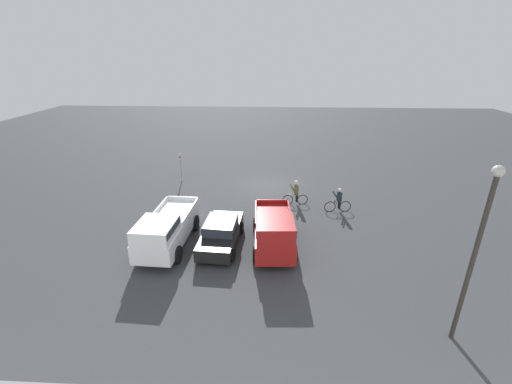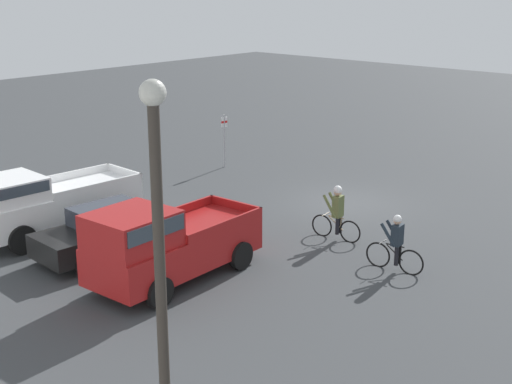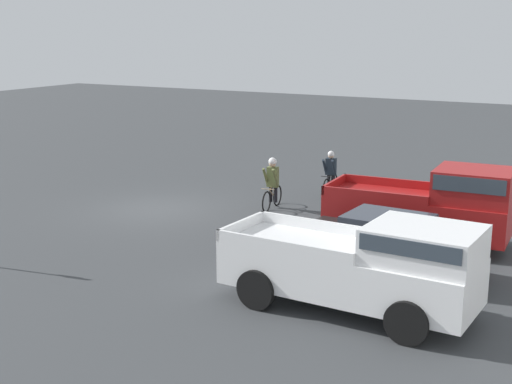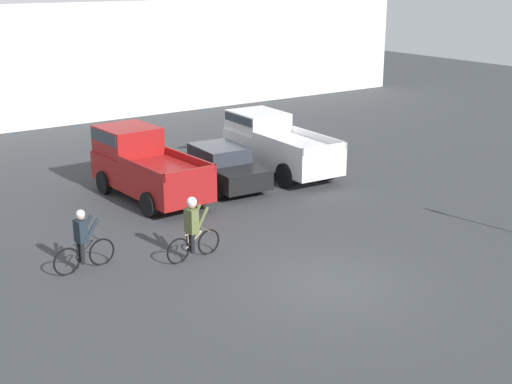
{
  "view_description": "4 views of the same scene",
  "coord_description": "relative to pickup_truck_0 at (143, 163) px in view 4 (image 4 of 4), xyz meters",
  "views": [
    {
      "loc": [
        -0.31,
        24.69,
        9.75
      ],
      "look_at": [
        0.71,
        4.14,
        1.2
      ],
      "focal_mm": 24.0,
      "sensor_mm": 36.0,
      "label": 1
    },
    {
      "loc": [
        -14.05,
        20.71,
        7.85
      ],
      "look_at": [
        0.71,
        4.14,
        1.2
      ],
      "focal_mm": 50.0,
      "sensor_mm": 36.0,
      "label": 2
    },
    {
      "loc": [
        18.82,
        14.03,
        6.02
      ],
      "look_at": [
        0.71,
        4.14,
        1.2
      ],
      "focal_mm": 50.0,
      "sensor_mm": 36.0,
      "label": 3
    },
    {
      "loc": [
        -10.83,
        -12.28,
        7.43
      ],
      "look_at": [
        0.71,
        4.14,
        1.2
      ],
      "focal_mm": 50.0,
      "sensor_mm": 36.0,
      "label": 4
    }
  ],
  "objects": [
    {
      "name": "ground_plane",
      "position": [
        0.47,
        -9.15,
        -1.16
      ],
      "size": [
        80.0,
        80.0,
        0.0
      ],
      "primitive_type": "plane",
      "color": "#383A3D"
    },
    {
      "name": "pickup_truck_0",
      "position": [
        0.0,
        0.0,
        0.0
      ],
      "size": [
        2.37,
        5.14,
        2.26
      ],
      "color": "maroon",
      "rests_on": "ground_plane"
    },
    {
      "name": "sedan_0",
      "position": [
        2.82,
        -0.39,
        -0.43
      ],
      "size": [
        2.15,
        4.57,
        1.46
      ],
      "color": "black",
      "rests_on": "ground_plane"
    },
    {
      "name": "pickup_truck_1",
      "position": [
        5.64,
        0.07,
        -0.04
      ],
      "size": [
        2.39,
        5.58,
        2.11
      ],
      "color": "white",
      "rests_on": "ground_plane"
    },
    {
      "name": "cyclist_0",
      "position": [
        -1.47,
        -5.84,
        -0.25
      ],
      "size": [
        1.74,
        0.49,
        1.77
      ],
      "color": "black",
      "rests_on": "ground_plane"
    },
    {
      "name": "cyclist_1",
      "position": [
        -4.17,
        -4.86,
        -0.34
      ],
      "size": [
        1.75,
        0.49,
        1.67
      ],
      "color": "black",
      "rests_on": "ground_plane"
    }
  ]
}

